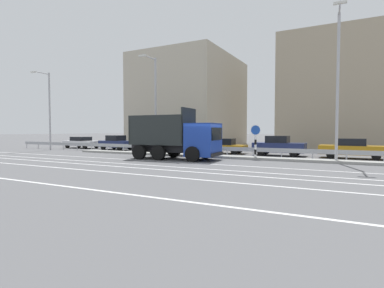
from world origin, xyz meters
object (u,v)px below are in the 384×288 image
object	(u,v)px
street_lamp_0	(48,107)
street_lamp_2	(338,80)
parked_car_4	(279,146)
parked_car_5	(353,148)
parked_car_0	(82,142)
parked_car_1	(116,143)
parked_car_2	(165,144)
street_lamp_1	(155,101)
dump_truck	(185,141)
parked_car_3	(223,146)
median_road_sign	(255,141)

from	to	relation	value
street_lamp_0	street_lamp_2	distance (m)	27.73
parked_car_4	street_lamp_2	bearing A→B (deg)	47.48
street_lamp_0	parked_car_5	world-z (taller)	street_lamp_0
parked_car_0	parked_car_1	world-z (taller)	parked_car_1
street_lamp_2	parked_car_1	distance (m)	22.42
parked_car_2	street_lamp_2	bearing A→B (deg)	72.93
street_lamp_0	street_lamp_1	xyz separation A→B (m)	(13.86, -0.27, -0.01)
dump_truck	parked_car_5	distance (m)	12.56
street_lamp_1	parked_car_3	world-z (taller)	street_lamp_1
dump_truck	parked_car_5	xyz separation A→B (m)	(10.71, 6.54, -0.59)
median_road_sign	parked_car_2	size ratio (longest dim) A/B	0.60
street_lamp_0	parked_car_1	world-z (taller)	street_lamp_0
parked_car_3	parked_car_5	size ratio (longest dim) A/B	0.93
parked_car_5	parked_car_4	bearing A→B (deg)	-88.29
parked_car_0	parked_car_3	bearing A→B (deg)	92.86
street_lamp_0	parked_car_4	xyz separation A→B (m)	(23.26, 4.17, -3.76)
parked_car_4	street_lamp_0	bearing A→B (deg)	-78.99
parked_car_1	parked_car_3	size ratio (longest dim) A/B	0.89
median_road_sign	parked_car_1	xyz separation A→B (m)	(-16.36, 3.64, -0.52)
street_lamp_2	parked_car_5	size ratio (longest dim) A/B	2.01
street_lamp_1	parked_car_1	distance (m)	9.52
median_road_sign	parked_car_0	size ratio (longest dim) A/B	0.50
street_lamp_2	parked_car_2	distance (m)	16.64
dump_truck	parked_car_4	size ratio (longest dim) A/B	1.61
median_road_sign	parked_car_0	world-z (taller)	median_road_sign
parked_car_2	parked_car_1	bearing A→B (deg)	-91.42
parked_car_2	parked_car_5	size ratio (longest dim) A/B	0.87
street_lamp_0	parked_car_1	size ratio (longest dim) A/B	2.10
street_lamp_2	parked_car_1	bearing A→B (deg)	170.18
parked_car_1	dump_truck	bearing A→B (deg)	65.58
parked_car_3	parked_car_4	bearing A→B (deg)	-95.40
dump_truck	median_road_sign	xyz separation A→B (m)	(4.45, 2.49, -0.04)
median_road_sign	dump_truck	bearing A→B (deg)	-150.79
dump_truck	parked_car_2	distance (m)	8.57
parked_car_2	parked_car_4	xyz separation A→B (m)	(11.06, 0.31, 0.06)
street_lamp_0	parked_car_3	xyz separation A→B (m)	(18.22, 4.35, -3.89)
dump_truck	parked_car_0	world-z (taller)	dump_truck
dump_truck	parked_car_3	world-z (taller)	dump_truck
parked_car_2	parked_car_3	xyz separation A→B (m)	(6.01, 0.49, -0.06)
parked_car_3	street_lamp_0	bearing A→B (deg)	100.11
street_lamp_1	parked_car_0	world-z (taller)	street_lamp_1
street_lamp_2	street_lamp_0	bearing A→B (deg)	179.90
street_lamp_0	parked_car_3	distance (m)	19.13
parked_car_2	parked_car_0	bearing A→B (deg)	-94.16
median_road_sign	street_lamp_1	bearing A→B (deg)	-177.83
median_road_sign	parked_car_5	xyz separation A→B (m)	(6.26, 4.05, -0.55)
parked_car_1	parked_car_5	bearing A→B (deg)	93.85
street_lamp_1	street_lamp_0	bearing A→B (deg)	178.90
parked_car_0	parked_car_3	world-z (taller)	parked_car_3
median_road_sign	parked_car_2	world-z (taller)	median_road_sign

